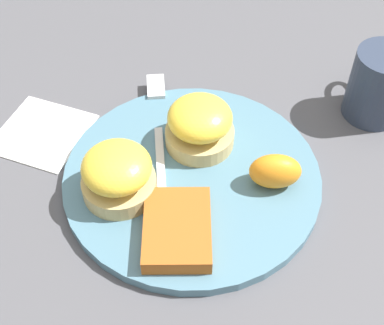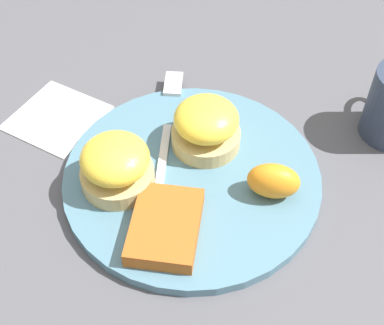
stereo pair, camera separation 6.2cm
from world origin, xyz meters
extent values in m
plane|color=#4C4C51|center=(0.00, 0.00, 0.00)|extent=(1.10, 1.10, 0.00)
cylinder|color=slate|center=(0.00, 0.00, 0.01)|extent=(0.31, 0.31, 0.01)
cylinder|color=tan|center=(0.05, -0.01, 0.02)|extent=(0.09, 0.09, 0.02)
ellipsoid|color=yellow|center=(0.05, -0.01, 0.06)|extent=(0.08, 0.08, 0.04)
cylinder|color=tan|center=(-0.03, 0.08, 0.02)|extent=(0.09, 0.09, 0.02)
ellipsoid|color=yellow|center=(-0.03, 0.08, 0.06)|extent=(0.08, 0.08, 0.04)
cube|color=#A8561E|center=(-0.09, 0.01, 0.02)|extent=(0.10, 0.08, 0.02)
ellipsoid|color=orange|center=(-0.01, -0.10, 0.04)|extent=(0.04, 0.06, 0.04)
cube|color=silver|center=(0.01, 0.04, 0.02)|extent=(0.12, 0.03, 0.00)
cube|color=silver|center=(0.15, 0.06, 0.02)|extent=(0.05, 0.03, 0.00)
cube|color=white|center=(0.06, 0.20, 0.00)|extent=(0.14, 0.14, 0.00)
camera|label=1|loc=(-0.41, -0.03, 0.50)|focal=50.00mm
camera|label=2|loc=(-0.40, -0.09, 0.50)|focal=50.00mm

